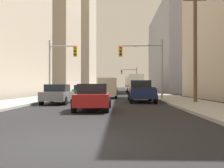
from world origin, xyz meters
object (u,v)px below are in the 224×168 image
object	(u,v)px
sedan_blue	(112,89)
pickup_truck_navy	(141,91)
sedan_red	(93,97)
traffic_signal_near_left	(61,60)
sedan_maroon	(111,90)
traffic_signal_near_right	(143,59)
sedan_grey	(58,94)
traffic_signal_far_right	(130,75)
sedan_green	(81,91)
city_bus	(133,83)
cargo_van_beige	(108,87)

from	to	relation	value
sedan_blue	pickup_truck_navy	bearing A→B (deg)	-81.95
sedan_red	traffic_signal_near_left	distance (m)	11.23
pickup_truck_navy	sedan_maroon	distance (m)	15.42
sedan_red	traffic_signal_near_right	distance (m)	11.09
sedan_red	sedan_grey	size ratio (longest dim) A/B	1.01
traffic_signal_near_left	traffic_signal_far_right	world-z (taller)	same
pickup_truck_navy	sedan_green	world-z (taller)	pickup_truck_navy
city_bus	sedan_red	distance (m)	31.46
pickup_truck_navy	cargo_van_beige	size ratio (longest dim) A/B	1.04
sedan_green	traffic_signal_far_right	world-z (taller)	traffic_signal_far_right
sedan_maroon	traffic_signal_near_left	size ratio (longest dim) A/B	0.70
city_bus	sedan_green	world-z (taller)	city_bus
traffic_signal_near_right	traffic_signal_far_right	distance (m)	34.65
cargo_van_beige	traffic_signal_near_left	distance (m)	6.38
sedan_grey	pickup_truck_navy	bearing A→B (deg)	20.49
traffic_signal_far_right	pickup_truck_navy	bearing A→B (deg)	-90.95
sedan_red	traffic_signal_near_left	size ratio (longest dim) A/B	0.71
sedan_maroon	traffic_signal_near_left	xyz separation A→B (m)	(-4.56, -12.44, 3.23)
sedan_red	sedan_grey	world-z (taller)	same
pickup_truck_navy	sedan_red	bearing A→B (deg)	-115.46
sedan_grey	traffic_signal_near_right	distance (m)	9.40
cargo_van_beige	sedan_maroon	xyz separation A→B (m)	(0.08, 8.79, -0.52)
cargo_van_beige	sedan_grey	world-z (taller)	cargo_van_beige
traffic_signal_near_left	traffic_signal_near_right	world-z (taller)	same
traffic_signal_near_right	sedan_grey	bearing A→B (deg)	-144.16
cargo_van_beige	sedan_blue	xyz separation A→B (m)	(0.04, 16.51, -0.52)
sedan_green	sedan_blue	xyz separation A→B (m)	(3.57, 13.53, 0.00)
cargo_van_beige	sedan_red	distance (m)	13.52
sedan_green	sedan_blue	bearing A→B (deg)	75.21
pickup_truck_navy	sedan_blue	xyz separation A→B (m)	(-3.22, 22.80, -0.16)
cargo_van_beige	sedan_red	bearing A→B (deg)	-90.73
cargo_van_beige	traffic_signal_far_right	xyz separation A→B (m)	(3.89, 31.00, 2.76)
pickup_truck_navy	traffic_signal_near_left	xyz separation A→B (m)	(-7.75, 2.64, 3.06)
sedan_green	sedan_blue	distance (m)	14.00
sedan_maroon	sedan_green	bearing A→B (deg)	-121.81
cargo_van_beige	traffic_signal_near_left	world-z (taller)	traffic_signal_near_left
city_bus	cargo_van_beige	bearing A→B (deg)	-102.83
sedan_blue	traffic_signal_near_right	bearing A→B (deg)	-79.79
cargo_van_beige	sedan_maroon	size ratio (longest dim) A/B	1.25
sedan_green	traffic_signal_far_right	distance (m)	29.17
pickup_truck_navy	traffic_signal_near_left	world-z (taller)	traffic_signal_near_left
traffic_signal_near_left	sedan_red	bearing A→B (deg)	-66.40
sedan_green	sedan_red	bearing A→B (deg)	-78.49
cargo_van_beige	sedan_green	xyz separation A→B (m)	(-3.53, 2.98, -0.52)
cargo_van_beige	traffic_signal_near_left	bearing A→B (deg)	-140.84
sedan_grey	sedan_maroon	xyz separation A→B (m)	(3.54, 17.60, 0.00)
pickup_truck_navy	sedan_maroon	bearing A→B (deg)	101.93
sedan_red	traffic_signal_near_right	world-z (taller)	traffic_signal_near_right
city_bus	pickup_truck_navy	xyz separation A→B (m)	(-0.75, -23.94, -1.00)
sedan_grey	traffic_signal_near_left	bearing A→B (deg)	101.18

